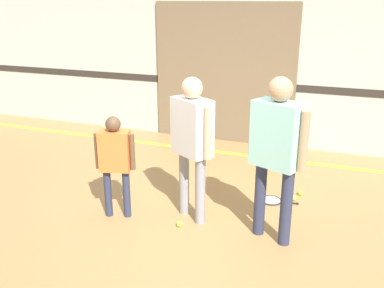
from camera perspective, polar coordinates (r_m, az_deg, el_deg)
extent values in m
plane|color=#A87F4C|center=(5.00, 0.52, -10.15)|extent=(16.00, 16.00, 0.00)
cube|color=beige|center=(7.31, 8.81, 12.21)|extent=(16.00, 0.06, 3.20)
cube|color=#2D2823|center=(7.37, 8.53, 7.73)|extent=(16.00, 0.01, 0.12)
cube|color=#756047|center=(7.45, 4.24, 9.29)|extent=(2.47, 0.05, 2.38)
cube|color=yellow|center=(7.02, 6.97, -1.44)|extent=(14.40, 0.10, 0.01)
cylinder|color=gray|center=(5.00, -1.06, -5.10)|extent=(0.12, 0.12, 0.79)
cylinder|color=gray|center=(4.78, 1.10, -6.26)|extent=(0.12, 0.12, 0.79)
cube|color=silver|center=(4.64, 0.00, 2.31)|extent=(0.53, 0.46, 0.63)
sphere|color=#DBAD89|center=(4.53, 0.00, 7.50)|extent=(0.23, 0.23, 0.23)
cylinder|color=#DBAD89|center=(4.85, -1.97, 2.94)|extent=(0.08, 0.08, 0.56)
cylinder|color=#DBAD89|center=(4.44, 2.15, 1.41)|extent=(0.08, 0.08, 0.56)
cylinder|color=#2D334C|center=(5.07, -11.13, -6.40)|extent=(0.08, 0.08, 0.58)
cylinder|color=#2D334C|center=(5.02, -8.71, -6.55)|extent=(0.08, 0.08, 0.58)
cube|color=orange|center=(4.85, -10.27, -0.93)|extent=(0.37, 0.27, 0.46)
sphere|color=brown|center=(4.75, -10.49, 2.63)|extent=(0.17, 0.17, 0.17)
cylinder|color=brown|center=(4.91, -12.51, -0.91)|extent=(0.06, 0.06, 0.41)
cylinder|color=brown|center=(4.80, -7.98, -1.07)|extent=(0.06, 0.06, 0.41)
cylinder|color=#2D334C|center=(4.48, 12.44, -8.27)|extent=(0.12, 0.12, 0.83)
cylinder|color=#2D334C|center=(4.62, 9.06, -7.15)|extent=(0.12, 0.12, 0.83)
cube|color=#99D8D1|center=(4.27, 11.32, 1.26)|extent=(0.55, 0.43, 0.66)
sphere|color=tan|center=(4.16, 11.72, 7.17)|extent=(0.24, 0.24, 0.24)
cylinder|color=tan|center=(4.15, 14.67, 0.32)|extent=(0.09, 0.09, 0.59)
cylinder|color=tan|center=(4.42, 8.17, 1.92)|extent=(0.09, 0.09, 0.59)
torus|color=#28282D|center=(5.53, 10.49, -7.38)|extent=(0.29, 0.29, 0.02)
cylinder|color=silver|center=(5.53, 10.49, -7.38)|extent=(0.24, 0.24, 0.01)
cylinder|color=black|center=(5.51, 12.85, -7.63)|extent=(0.20, 0.04, 0.02)
sphere|color=black|center=(5.51, 13.89, -7.73)|extent=(0.03, 0.03, 0.03)
sphere|color=#CCE038|center=(4.86, -1.70, -10.61)|extent=(0.07, 0.07, 0.07)
sphere|color=#CCE038|center=(5.59, 13.42, -7.01)|extent=(0.07, 0.07, 0.07)
sphere|color=#CCE038|center=(5.75, 14.27, -6.34)|extent=(0.07, 0.07, 0.07)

